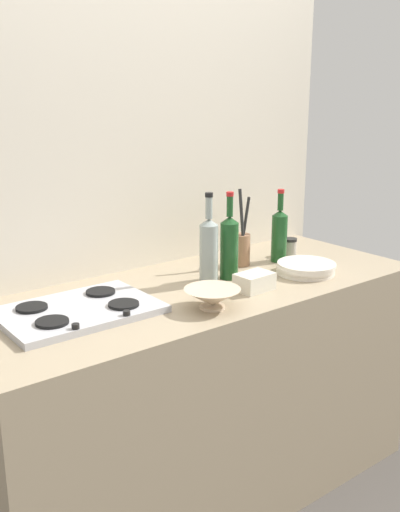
# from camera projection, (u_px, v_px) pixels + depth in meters

# --- Properties ---
(ground_plane) EXTENTS (6.00, 6.00, 0.00)m
(ground_plane) POSITION_uv_depth(u_px,v_px,m) (200.00, 489.00, 2.48)
(ground_plane) COLOR #47423D
(ground_plane) RESTS_ON ground
(counter_block) EXTENTS (1.80, 0.70, 0.90)m
(counter_block) POSITION_uv_depth(u_px,v_px,m) (200.00, 393.00, 2.36)
(counter_block) COLOR tan
(counter_block) RESTS_ON ground
(backsplash_panel) EXTENTS (1.90, 0.06, 2.35)m
(backsplash_panel) POSITION_uv_depth(u_px,v_px,m) (144.00, 201.00, 2.45)
(backsplash_panel) COLOR beige
(backsplash_panel) RESTS_ON ground
(stovetop_hob) EXTENTS (0.51, 0.35, 0.04)m
(stovetop_hob) POSITION_uv_depth(u_px,v_px,m) (78.00, 310.00, 1.96)
(stovetop_hob) COLOR #B2B2B7
(stovetop_hob) RESTS_ON counter_block
(plate_stack) EXTENTS (0.24, 0.24, 0.05)m
(plate_stack) POSITION_uv_depth(u_px,v_px,m) (306.00, 268.00, 2.39)
(plate_stack) COLOR silver
(plate_stack) RESTS_ON counter_block
(wine_bottle_leftmost) EXTENTS (0.07, 0.07, 0.35)m
(wine_bottle_leftmost) POSITION_uv_depth(u_px,v_px,m) (209.00, 249.00, 2.24)
(wine_bottle_leftmost) COLOR gray
(wine_bottle_leftmost) RESTS_ON counter_block
(wine_bottle_mid_left) EXTENTS (0.07, 0.07, 0.35)m
(wine_bottle_mid_left) POSITION_uv_depth(u_px,v_px,m) (229.00, 246.00, 2.30)
(wine_bottle_mid_left) COLOR #19471E
(wine_bottle_mid_left) RESTS_ON counter_block
(wine_bottle_mid_right) EXTENTS (0.07, 0.07, 0.32)m
(wine_bottle_mid_right) POSITION_uv_depth(u_px,v_px,m) (279.00, 234.00, 2.54)
(wine_bottle_mid_right) COLOR #19471E
(wine_bottle_mid_right) RESTS_ON counter_block
(mixing_bowl) EXTENTS (0.19, 0.19, 0.07)m
(mixing_bowl) POSITION_uv_depth(u_px,v_px,m) (212.00, 297.00, 2.00)
(mixing_bowl) COLOR beige
(mixing_bowl) RESTS_ON counter_block
(butter_dish) EXTENTS (0.14, 0.10, 0.07)m
(butter_dish) POSITION_uv_depth(u_px,v_px,m) (254.00, 282.00, 2.19)
(butter_dish) COLOR silver
(butter_dish) RESTS_ON counter_block
(utensil_crock) EXTENTS (0.08, 0.08, 0.33)m
(utensil_crock) POSITION_uv_depth(u_px,v_px,m) (241.00, 247.00, 2.49)
(utensil_crock) COLOR #996B4C
(utensil_crock) RESTS_ON counter_block
(condiment_jar_front) EXTENTS (0.06, 0.06, 0.08)m
(condiment_jar_front) POSITION_uv_depth(u_px,v_px,m) (290.00, 247.00, 2.65)
(condiment_jar_front) COLOR #9E998C
(condiment_jar_front) RESTS_ON counter_block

